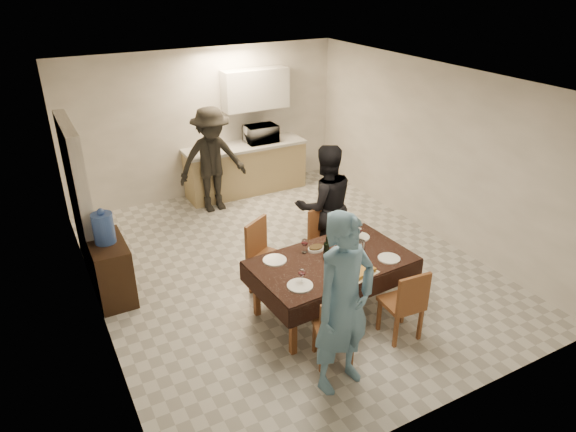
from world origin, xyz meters
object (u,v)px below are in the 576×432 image
at_px(savoury_tart, 358,271).
at_px(person_far, 325,206).
at_px(water_jug, 104,228).
at_px(person_kitchen, 212,160).
at_px(water_pitcher, 359,248).
at_px(wine_bottle, 327,248).
at_px(console, 111,269).
at_px(dining_table, 332,262).
at_px(microwave, 261,134).
at_px(person_near, 344,304).

xyz_separation_m(savoury_tart, person_far, (0.45, 1.43, 0.12)).
xyz_separation_m(water_jug, person_kitchen, (2.08, 1.84, -0.08)).
bearing_deg(water_pitcher, wine_bottle, 165.96).
height_order(console, savoury_tart, console).
bearing_deg(dining_table, water_jug, 141.60).
xyz_separation_m(water_jug, microwave, (3.21, 2.29, 0.09)).
distance_m(wine_bottle, person_near, 1.21).
distance_m(water_pitcher, person_far, 1.12).
xyz_separation_m(dining_table, person_far, (0.55, 1.05, 0.18)).
xyz_separation_m(water_pitcher, microwave, (0.60, 3.92, 0.25)).
bearing_deg(dining_table, savoury_tart, -78.74).
relative_size(water_jug, person_near, 0.20).
xyz_separation_m(wine_bottle, savoury_tart, (0.15, -0.43, -0.12)).
xyz_separation_m(wine_bottle, person_far, (0.60, 1.00, -0.00)).
relative_size(water_jug, microwave, 0.67).
xyz_separation_m(dining_table, water_pitcher, (0.35, -0.05, 0.13)).
xyz_separation_m(water_jug, water_pitcher, (2.61, -1.63, -0.16)).
distance_m(savoury_tart, person_near, 0.95).
relative_size(dining_table, person_near, 1.01).
relative_size(dining_table, water_jug, 5.04).
xyz_separation_m(console, person_kitchen, (2.08, 1.84, 0.50)).
relative_size(console, water_jug, 2.23).
bearing_deg(microwave, dining_table, 76.27).
xyz_separation_m(dining_table, savoury_tart, (0.10, -0.38, 0.06)).
height_order(water_pitcher, person_near, person_near).
bearing_deg(person_far, person_kitchen, -62.48).
bearing_deg(person_near, console, 113.58).
xyz_separation_m(dining_table, wine_bottle, (-0.05, 0.05, 0.18)).
distance_m(wine_bottle, microwave, 3.96).
distance_m(wine_bottle, water_pitcher, 0.42).
height_order(water_jug, water_pitcher, water_jug).
height_order(wine_bottle, person_near, person_near).
height_order(console, water_pitcher, water_pitcher).
xyz_separation_m(savoury_tart, person_kitchen, (-0.28, 3.80, 0.15)).
xyz_separation_m(person_near, person_far, (1.10, 2.10, -0.08)).
height_order(savoury_tart, person_far, person_far).
bearing_deg(person_near, savoury_tart, 36.37).
relative_size(water_pitcher, microwave, 0.32).
bearing_deg(savoury_tart, person_far, 72.53).
bearing_deg(person_kitchen, dining_table, -86.94).
height_order(wine_bottle, microwave, microwave).
height_order(dining_table, savoury_tart, savoury_tart).
height_order(console, person_far, person_far).
xyz_separation_m(dining_table, console, (-2.26, 1.58, -0.30)).
distance_m(water_pitcher, microwave, 3.98).
relative_size(dining_table, microwave, 3.39).
xyz_separation_m(person_near, person_kitchen, (0.37, 4.47, -0.05)).
relative_size(water_pitcher, person_kitchen, 0.10).
bearing_deg(person_far, water_pitcher, 90.06).
bearing_deg(microwave, wine_bottle, 75.39).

